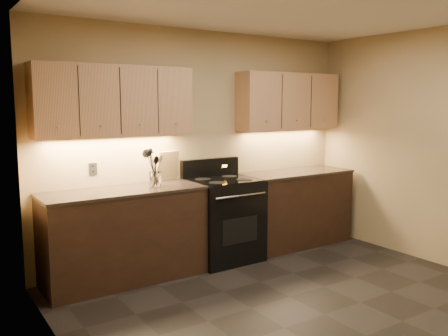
# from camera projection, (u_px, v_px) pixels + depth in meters

# --- Properties ---
(floor) EXTENTS (4.00, 4.00, 0.00)m
(floor) POSITION_uv_depth(u_px,v_px,m) (325.00, 315.00, 4.02)
(floor) COLOR black
(floor) RESTS_ON ground
(wall_back) EXTENTS (4.00, 0.04, 2.60)m
(wall_back) POSITION_uv_depth(u_px,v_px,m) (202.00, 145.00, 5.49)
(wall_back) COLOR tan
(wall_back) RESTS_ON ground
(wall_left) EXTENTS (0.04, 4.00, 2.60)m
(wall_left) POSITION_uv_depth(u_px,v_px,m) (84.00, 186.00, 2.75)
(wall_left) COLOR tan
(wall_left) RESTS_ON ground
(counter_left) EXTENTS (1.62, 0.62, 0.93)m
(counter_left) POSITION_uv_depth(u_px,v_px,m) (124.00, 235.00, 4.76)
(counter_left) COLOR black
(counter_left) RESTS_ON ground
(counter_right) EXTENTS (1.46, 0.62, 0.93)m
(counter_right) POSITION_uv_depth(u_px,v_px,m) (295.00, 208.00, 6.01)
(counter_right) COLOR black
(counter_right) RESTS_ON ground
(stove) EXTENTS (0.76, 0.68, 1.14)m
(stove) POSITION_uv_depth(u_px,v_px,m) (223.00, 218.00, 5.39)
(stove) COLOR black
(stove) RESTS_ON ground
(upper_cab_left) EXTENTS (1.60, 0.30, 0.70)m
(upper_cab_left) POSITION_uv_depth(u_px,v_px,m) (115.00, 101.00, 4.70)
(upper_cab_left) COLOR tan
(upper_cab_left) RESTS_ON wall_back
(upper_cab_right) EXTENTS (1.44, 0.30, 0.70)m
(upper_cab_right) POSITION_uv_depth(u_px,v_px,m) (289.00, 102.00, 5.95)
(upper_cab_right) COLOR tan
(upper_cab_right) RESTS_ON wall_back
(outlet_plate) EXTENTS (0.08, 0.01, 0.12)m
(outlet_plate) POSITION_uv_depth(u_px,v_px,m) (93.00, 169.00, 4.80)
(outlet_plate) COLOR #B2B5BA
(outlet_plate) RESTS_ON wall_back
(utensil_crock) EXTENTS (0.16, 0.16, 0.15)m
(utensil_crock) POSITION_uv_depth(u_px,v_px,m) (155.00, 179.00, 4.87)
(utensil_crock) COLOR white
(utensil_crock) RESTS_ON counter_left
(cutting_board) EXTENTS (0.28, 0.13, 0.33)m
(cutting_board) POSITION_uv_depth(u_px,v_px,m) (167.00, 166.00, 5.22)
(cutting_board) COLOR tan
(cutting_board) RESTS_ON counter_left
(wooden_spoon) EXTENTS (0.18, 0.09, 0.32)m
(wooden_spoon) POSITION_uv_depth(u_px,v_px,m) (152.00, 170.00, 4.83)
(wooden_spoon) COLOR tan
(wooden_spoon) RESTS_ON utensil_crock
(black_spoon) EXTENTS (0.08, 0.15, 0.31)m
(black_spoon) POSITION_uv_depth(u_px,v_px,m) (154.00, 170.00, 4.87)
(black_spoon) COLOR black
(black_spoon) RESTS_ON utensil_crock
(black_turner) EXTENTS (0.18, 0.10, 0.39)m
(black_turner) POSITION_uv_depth(u_px,v_px,m) (156.00, 167.00, 4.83)
(black_turner) COLOR black
(black_turner) RESTS_ON utensil_crock
(steel_spatula) EXTENTS (0.19, 0.11, 0.41)m
(steel_spatula) POSITION_uv_depth(u_px,v_px,m) (158.00, 165.00, 4.87)
(steel_spatula) COLOR silver
(steel_spatula) RESTS_ON utensil_crock
(steel_skimmer) EXTENTS (0.21, 0.10, 0.38)m
(steel_skimmer) POSITION_uv_depth(u_px,v_px,m) (158.00, 167.00, 4.87)
(steel_skimmer) COLOR silver
(steel_skimmer) RESTS_ON utensil_crock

